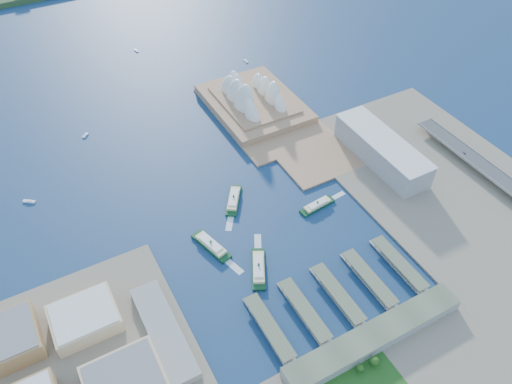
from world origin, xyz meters
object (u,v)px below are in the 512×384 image
opera_house (254,90)px  ferry_c (259,267)px  car_c (465,153)px  toaster_building (382,150)px  ferry_a (211,244)px  ferry_d (317,204)px  ferry_b (234,198)px

opera_house → ferry_c: 320.40m
ferry_c → car_c: car_c is taller
toaster_building → ferry_a: toaster_building is taller
car_c → ferry_d: bearing=174.1°
ferry_c → car_c: (338.55, 28.11, 10.00)m
ferry_c → ferry_d: (112.92, 51.26, -0.77)m
car_c → toaster_building: bearing=151.4°
ferry_a → ferry_b: bearing=28.1°
ferry_b → ferry_c: (-24.54, -110.70, 0.26)m
ferry_c → ferry_b: bearing=-75.0°
opera_house → ferry_c: opera_house is taller
ferry_c → toaster_building: bearing=-133.2°
toaster_building → ferry_a: 272.19m
ferry_c → ferry_d: bearing=-128.1°
opera_house → ferry_b: opera_house is taller
ferry_b → ferry_c: 113.38m
ferry_a → car_c: (371.39, -27.63, 10.04)m
ferry_a → ferry_d: size_ratio=1.16×
toaster_building → car_c: toaster_building is taller
car_c → ferry_b: bearing=165.3°
ferry_b → car_c: car_c is taller
ferry_b → ferry_c: ferry_c is taller
ferry_d → car_c: bearing=-102.4°
toaster_building → ferry_c: bearing=-160.7°
opera_house → ferry_d: 236.05m
ferry_c → ferry_d: ferry_c is taller
ferry_d → toaster_building: bearing=-82.2°
opera_house → ferry_c: bearing=-117.5°
toaster_building → ferry_d: 129.62m
ferry_b → toaster_building: bearing=27.0°
toaster_building → ferry_a: (-270.39, -27.41, -15.10)m
ferry_b → ferry_d: bearing=0.4°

